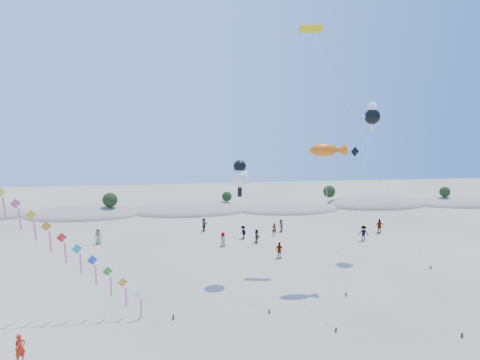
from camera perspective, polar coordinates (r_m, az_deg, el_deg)
name	(u,v)px	position (r m, az deg, el deg)	size (l,w,h in m)	color
dune_ridge	(197,211)	(64.92, -6.20, -4.34)	(145.30, 11.49, 5.57)	gray
fish_kite	(328,150)	(33.38, 12.39, 4.16)	(3.84, 8.73, 11.77)	#3F2D1E
cartoon_kite_low	(240,176)	(33.81, -0.03, 0.64)	(1.88, 7.89, 10.35)	#3F2D1E
cartoon_kite_high	(372,115)	(42.84, 18.30, 8.77)	(7.73, 10.87, 15.66)	#3F2D1E
parafoil_kite	(314,34)	(40.33, 10.44, 19.75)	(5.81, 16.98, 22.73)	#3F2D1E
dark_kite	(371,176)	(44.41, 18.13, 0.50)	(4.50, 8.76, 11.10)	#3F2D1E
flyer_foreground	(20,348)	(26.92, -28.80, -20.25)	(0.59, 0.39, 1.61)	red
beachgoers	(264,232)	(48.02, 3.46, -7.43)	(34.98, 13.36, 1.84)	slate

